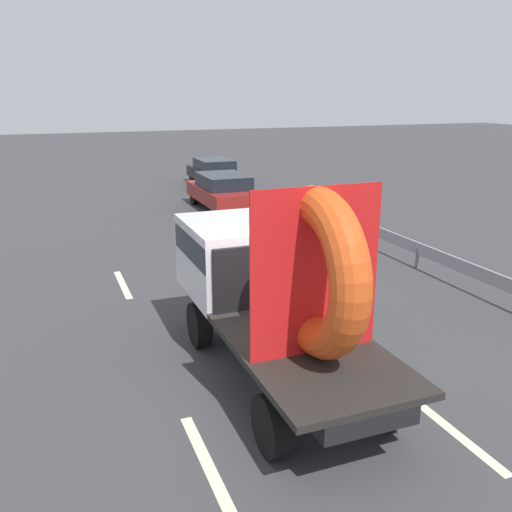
{
  "coord_description": "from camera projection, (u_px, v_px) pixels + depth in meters",
  "views": [
    {
      "loc": [
        -3.4,
        -7.49,
        4.58
      ],
      "look_at": [
        -0.09,
        0.98,
        1.85
      ],
      "focal_mm": 38.72,
      "sensor_mm": 36.0,
      "label": 1
    }
  ],
  "objects": [
    {
      "name": "oncoming_car",
      "position": [
        214.0,
        171.0,
        27.6
      ],
      "size": [
        1.76,
        4.11,
        1.34
      ],
      "color": "black",
      "rests_on": "ground_plane"
    },
    {
      "name": "lane_dash_left_near",
      "position": [
        211.0,
        471.0,
        6.92
      ],
      "size": [
        0.16,
        2.52,
        0.01
      ],
      "primitive_type": "cube",
      "rotation": [
        0.0,
        0.0,
        1.57
      ],
      "color": "beige",
      "rests_on": "ground_plane"
    },
    {
      "name": "lane_dash_right_near",
      "position": [
        452.0,
        430.0,
        7.75
      ],
      "size": [
        0.16,
        2.1,
        0.01
      ],
      "primitive_type": "cube",
      "rotation": [
        0.0,
        0.0,
        1.57
      ],
      "color": "beige",
      "rests_on": "ground_plane"
    },
    {
      "name": "distant_sedan",
      "position": [
        223.0,
        191.0,
        22.05
      ],
      "size": [
        1.87,
        4.36,
        1.42
      ],
      "color": "black",
      "rests_on": "ground_plane"
    },
    {
      "name": "ground_plane",
      "position": [
        282.0,
        378.0,
        9.18
      ],
      "size": [
        120.0,
        120.0,
        0.0
      ],
      "primitive_type": "plane",
      "color": "#38383A"
    },
    {
      "name": "lane_dash_left_far",
      "position": [
        123.0,
        284.0,
        13.61
      ],
      "size": [
        0.16,
        2.14,
        0.01
      ],
      "primitive_type": "cube",
      "rotation": [
        0.0,
        0.0,
        1.57
      ],
      "color": "beige",
      "rests_on": "ground_plane"
    },
    {
      "name": "flatbed_truck",
      "position": [
        265.0,
        277.0,
        9.21
      ],
      "size": [
        2.02,
        5.56,
        3.41
      ],
      "color": "black",
      "rests_on": "ground_plane"
    },
    {
      "name": "guardrail",
      "position": [
        379.0,
        233.0,
        16.37
      ],
      "size": [
        0.1,
        14.68,
        0.71
      ],
      "color": "gray",
      "rests_on": "ground_plane"
    },
    {
      "name": "lane_dash_right_far",
      "position": [
        242.0,
        261.0,
        15.5
      ],
      "size": [
        0.16,
        2.6,
        0.01
      ],
      "primitive_type": "cube",
      "rotation": [
        0.0,
        0.0,
        1.57
      ],
      "color": "beige",
      "rests_on": "ground_plane"
    }
  ]
}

